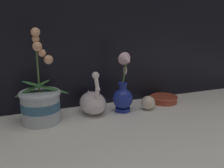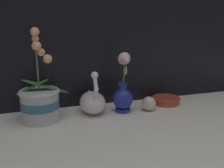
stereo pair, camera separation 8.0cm
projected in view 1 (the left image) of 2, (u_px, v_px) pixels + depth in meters
ground_plane at (118, 121)px, 1.17m from camera, size 2.80×2.80×0.00m
orchid_potted_plant at (40, 102)px, 1.15m from camera, size 0.24×0.18×0.41m
swan_figurine at (93, 102)px, 1.26m from camera, size 0.12×0.20×0.22m
blue_vase at (123, 93)px, 1.27m from camera, size 0.10×0.13×0.30m
glass_sphere at (148, 103)px, 1.32m from camera, size 0.07×0.07×0.07m
amber_dish at (164, 99)px, 1.43m from camera, size 0.15×0.15×0.04m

